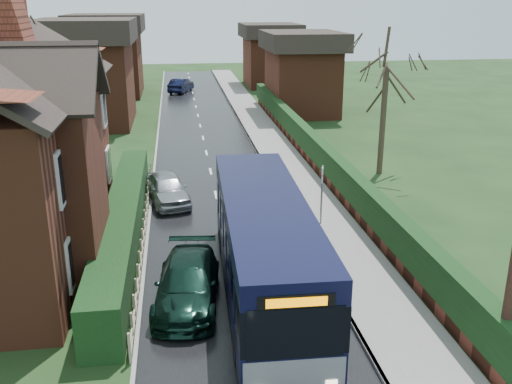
{
  "coord_description": "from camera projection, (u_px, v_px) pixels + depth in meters",
  "views": [
    {
      "loc": [
        -1.69,
        -15.82,
        8.9
      ],
      "look_at": [
        1.23,
        4.96,
        1.8
      ],
      "focal_mm": 40.0,
      "sensor_mm": 36.0,
      "label": 1
    }
  ],
  "objects": [
    {
      "name": "kerb_left",
      "position": [
        151.0,
        197.0,
        26.87
      ],
      "size": [
        0.12,
        100.0,
        0.1
      ],
      "primitive_type": "cube",
      "color": "gray",
      "rests_on": "ground"
    },
    {
      "name": "road",
      "position": [
        216.0,
        195.0,
        27.29
      ],
      "size": [
        6.0,
        100.0,
        0.02
      ],
      "primitive_type": "cube",
      "color": "black",
      "rests_on": "ground"
    },
    {
      "name": "bus",
      "position": [
        265.0,
        250.0,
        17.46
      ],
      "size": [
        2.73,
        10.74,
        3.24
      ],
      "rotation": [
        0.0,
        0.0,
        -0.03
      ],
      "color": "black",
      "rests_on": "ground"
    },
    {
      "name": "ground",
      "position": [
        239.0,
        298.0,
        17.91
      ],
      "size": [
        140.0,
        140.0,
        0.0
      ],
      "primitive_type": "plane",
      "color": "#27431C",
      "rests_on": "ground"
    },
    {
      "name": "car_green",
      "position": [
        187.0,
        283.0,
        17.42
      ],
      "size": [
        2.36,
        4.76,
        1.33
      ],
      "primitive_type": "imported",
      "rotation": [
        0.0,
        0.0,
        -0.11
      ],
      "color": "black",
      "rests_on": "ground"
    },
    {
      "name": "front_hedge",
      "position": [
        123.0,
        222.0,
        21.83
      ],
      "size": [
        1.2,
        16.0,
        1.6
      ],
      "primitive_type": "cube",
      "color": "black",
      "rests_on": "ground"
    },
    {
      "name": "tree_right_far",
      "position": [
        387.0,
        60.0,
        28.84
      ],
      "size": [
        4.16,
        4.16,
        8.03
      ],
      "color": "#362B20",
      "rests_on": "ground"
    },
    {
      "name": "car_distant",
      "position": [
        181.0,
        85.0,
        57.36
      ],
      "size": [
        2.76,
        4.51,
        1.4
      ],
      "primitive_type": "imported",
      "rotation": [
        0.0,
        0.0,
        2.82
      ],
      "color": "black",
      "rests_on": "ground"
    },
    {
      "name": "bus_stop_sign",
      "position": [
        322.0,
        187.0,
        23.03
      ],
      "size": [
        0.17,
        0.39,
        2.6
      ],
      "rotation": [
        0.0,
        0.0,
        -0.31
      ],
      "color": "slate",
      "rests_on": "ground"
    },
    {
      "name": "right_wall_hedge",
      "position": [
        334.0,
        170.0,
        27.73
      ],
      "size": [
        0.6,
        50.0,
        1.8
      ],
      "color": "brown",
      "rests_on": "ground"
    },
    {
      "name": "tree_house_side",
      "position": [
        11.0,
        16.0,
        25.92
      ],
      "size": [
        4.84,
        4.84,
        10.99
      ],
      "color": "#34271F",
      "rests_on": "ground"
    },
    {
      "name": "pavement",
      "position": [
        303.0,
        190.0,
        27.83
      ],
      "size": [
        2.5,
        100.0,
        0.14
      ],
      "primitive_type": "cube",
      "color": "slate",
      "rests_on": "ground"
    },
    {
      "name": "car_silver",
      "position": [
        167.0,
        189.0,
        26.1
      ],
      "size": [
        2.4,
        4.23,
        1.36
      ],
      "primitive_type": "imported",
      "rotation": [
        0.0,
        0.0,
        0.21
      ],
      "color": "#AAABAF",
      "rests_on": "ground"
    },
    {
      "name": "kerb_right",
      "position": [
        279.0,
        191.0,
        27.67
      ],
      "size": [
        0.12,
        100.0,
        0.14
      ],
      "primitive_type": "cube",
      "color": "gray",
      "rests_on": "ground"
    },
    {
      "name": "picket_fence",
      "position": [
        144.0,
        230.0,
        22.04
      ],
      "size": [
        0.1,
        16.0,
        0.9
      ],
      "primitive_type": null,
      "color": "tan",
      "rests_on": "ground"
    }
  ]
}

